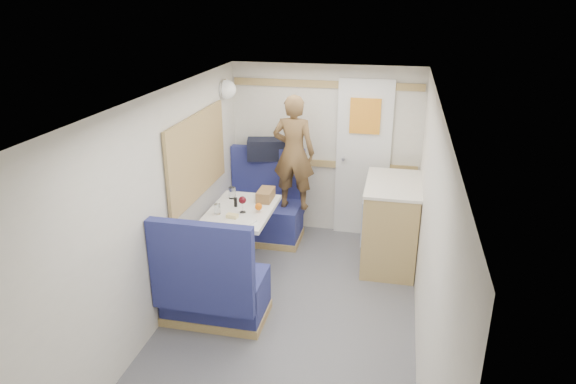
% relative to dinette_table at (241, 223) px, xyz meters
% --- Properties ---
extents(floor, '(4.50, 4.50, 0.00)m').
position_rel_dinette_table_xyz_m(floor, '(0.65, -1.00, -0.57)').
color(floor, '#515156').
rests_on(floor, ground).
extents(ceiling, '(4.50, 4.50, 0.00)m').
position_rel_dinette_table_xyz_m(ceiling, '(0.65, -1.00, 1.43)').
color(ceiling, silver).
rests_on(ceiling, wall_back).
extents(wall_back, '(2.20, 0.02, 2.00)m').
position_rel_dinette_table_xyz_m(wall_back, '(0.65, 1.25, 0.43)').
color(wall_back, silver).
rests_on(wall_back, floor).
extents(wall_left, '(0.02, 4.50, 2.00)m').
position_rel_dinette_table_xyz_m(wall_left, '(-0.45, -1.00, 0.43)').
color(wall_left, silver).
rests_on(wall_left, floor).
extents(wall_right, '(0.02, 4.50, 2.00)m').
position_rel_dinette_table_xyz_m(wall_right, '(1.75, -1.00, 0.43)').
color(wall_right, silver).
rests_on(wall_right, floor).
extents(oak_trim_low, '(2.15, 0.02, 0.08)m').
position_rel_dinette_table_xyz_m(oak_trim_low, '(0.65, 1.23, 0.28)').
color(oak_trim_low, '#9B7B46').
rests_on(oak_trim_low, wall_back).
extents(oak_trim_high, '(2.15, 0.02, 0.08)m').
position_rel_dinette_table_xyz_m(oak_trim_high, '(0.65, 1.23, 1.21)').
color(oak_trim_high, '#9B7B46').
rests_on(oak_trim_high, wall_back).
extents(side_window, '(0.04, 1.30, 0.72)m').
position_rel_dinette_table_xyz_m(side_window, '(-0.43, 0.00, 0.68)').
color(side_window, '#979D85').
rests_on(side_window, wall_left).
extents(rear_door, '(0.62, 0.12, 1.86)m').
position_rel_dinette_table_xyz_m(rear_door, '(1.10, 1.22, 0.41)').
color(rear_door, white).
rests_on(rear_door, wall_back).
extents(dinette_table, '(0.62, 0.92, 0.72)m').
position_rel_dinette_table_xyz_m(dinette_table, '(0.00, 0.00, 0.00)').
color(dinette_table, white).
rests_on(dinette_table, floor).
extents(bench_far, '(0.90, 0.59, 1.05)m').
position_rel_dinette_table_xyz_m(bench_far, '(-0.00, 0.86, -0.27)').
color(bench_far, navy).
rests_on(bench_far, floor).
extents(bench_near, '(0.90, 0.59, 1.05)m').
position_rel_dinette_table_xyz_m(bench_near, '(-0.00, -0.86, -0.27)').
color(bench_near, navy).
rests_on(bench_near, floor).
extents(ledge, '(0.90, 0.14, 0.04)m').
position_rel_dinette_table_xyz_m(ledge, '(-0.00, 1.12, 0.31)').
color(ledge, '#9B7B46').
rests_on(ledge, bench_far).
extents(dome_light, '(0.20, 0.20, 0.20)m').
position_rel_dinette_table_xyz_m(dome_light, '(-0.39, 0.85, 1.18)').
color(dome_light, white).
rests_on(dome_light, wall_left).
extents(galley_counter, '(0.57, 0.92, 0.92)m').
position_rel_dinette_table_xyz_m(galley_counter, '(1.47, 0.55, -0.10)').
color(galley_counter, '#9B7B46').
rests_on(galley_counter, floor).
extents(person, '(0.48, 0.32, 1.29)m').
position_rel_dinette_table_xyz_m(person, '(0.37, 0.80, 0.53)').
color(person, brown).
rests_on(person, bench_far).
extents(duffel_bag, '(0.54, 0.35, 0.24)m').
position_rel_dinette_table_xyz_m(duffel_bag, '(0.00, 1.12, 0.45)').
color(duffel_bag, black).
rests_on(duffel_bag, ledge).
extents(tray, '(0.36, 0.41, 0.02)m').
position_rel_dinette_table_xyz_m(tray, '(0.06, -0.37, 0.16)').
color(tray, white).
rests_on(tray, dinette_table).
extents(orange_fruit, '(0.07, 0.07, 0.07)m').
position_rel_dinette_table_xyz_m(orange_fruit, '(0.19, -0.03, 0.21)').
color(orange_fruit, '#DD6009').
rests_on(orange_fruit, tray).
extents(cheese_block, '(0.12, 0.08, 0.04)m').
position_rel_dinette_table_xyz_m(cheese_block, '(-0.01, -0.26, 0.19)').
color(cheese_block, '#DEC380').
rests_on(cheese_block, tray).
extents(wine_glass, '(0.08, 0.08, 0.17)m').
position_rel_dinette_table_xyz_m(wine_glass, '(0.04, -0.07, 0.28)').
color(wine_glass, white).
rests_on(wine_glass, dinette_table).
extents(tumbler_left, '(0.06, 0.06, 0.10)m').
position_rel_dinette_table_xyz_m(tumbler_left, '(-0.19, -0.16, 0.21)').
color(tumbler_left, silver).
rests_on(tumbler_left, dinette_table).
extents(tumbler_mid, '(0.07, 0.07, 0.12)m').
position_rel_dinette_table_xyz_m(tumbler_mid, '(-0.17, 0.26, 0.21)').
color(tumbler_mid, silver).
rests_on(tumbler_mid, dinette_table).
extents(beer_glass, '(0.07, 0.07, 0.10)m').
position_rel_dinette_table_xyz_m(beer_glass, '(0.13, 0.20, 0.21)').
color(beer_glass, '#8F4714').
rests_on(beer_glass, dinette_table).
extents(pepper_grinder, '(0.04, 0.04, 0.09)m').
position_rel_dinette_table_xyz_m(pepper_grinder, '(-0.07, 0.05, 0.20)').
color(pepper_grinder, black).
rests_on(pepper_grinder, dinette_table).
extents(bread_loaf, '(0.15, 0.27, 0.11)m').
position_rel_dinette_table_xyz_m(bread_loaf, '(0.18, 0.29, 0.21)').
color(bread_loaf, olive).
rests_on(bread_loaf, dinette_table).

